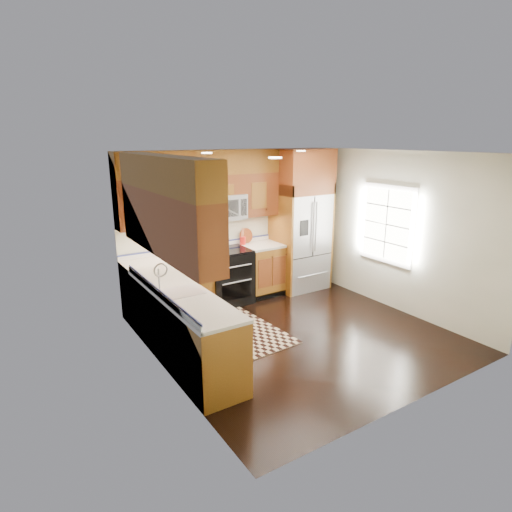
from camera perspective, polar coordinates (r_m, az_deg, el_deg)
ground at (r=6.41m, az=5.57°, el=-10.34°), size 4.00×4.00×0.00m
wall_back at (r=7.59m, az=-3.49°, el=4.19°), size 4.00×0.02×2.60m
wall_left at (r=5.02m, az=-12.38°, el=-2.15°), size 0.02×4.00×2.60m
wall_right at (r=7.34m, az=18.28°, el=3.04°), size 0.02×4.00×2.60m
window at (r=7.43m, az=17.05°, el=4.07°), size 0.04×1.10×1.30m
base_cabinets at (r=6.36m, az=-8.27°, el=-6.25°), size 2.85×3.00×0.90m
countertop at (r=6.35m, az=-7.70°, el=-1.73°), size 2.86×3.01×0.04m
upper_cabinets at (r=6.16m, az=-8.89°, el=8.21°), size 2.85×3.00×1.15m
range at (r=7.41m, az=-3.82°, el=-2.76°), size 0.76×0.67×0.95m
microwave at (r=7.23m, az=-4.50°, el=6.51°), size 0.76×0.40×0.42m
refrigerator at (r=8.00m, az=6.01°, el=4.75°), size 0.98×0.75×2.60m
sink_faucet at (r=5.40m, az=-10.41°, el=-4.18°), size 0.54×0.44×0.37m
rug at (r=6.47m, az=-1.77°, el=-9.97°), size 1.06×1.65×0.01m
knife_block at (r=7.10m, az=-7.23°, el=1.23°), size 0.12×0.15×0.27m
utensil_crock at (r=7.64m, az=-1.77°, el=2.30°), size 0.13×0.13×0.30m
cutting_board at (r=7.76m, az=-1.32°, el=1.82°), size 0.29×0.29×0.02m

